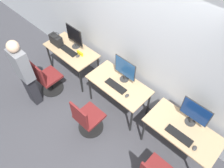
% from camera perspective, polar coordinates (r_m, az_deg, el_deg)
% --- Properties ---
extents(ground_plane, '(20.00, 20.00, 0.00)m').
position_cam_1_polar(ground_plane, '(4.43, -1.09, -8.05)').
color(ground_plane, '#3D3D42').
extents(wall_back, '(12.00, 0.05, 2.80)m').
position_cam_1_polar(wall_back, '(3.74, 6.54, 10.55)').
color(wall_back, '#B7BCC1').
rests_on(wall_back, ground_plane).
extents(desk_left, '(1.18, 0.60, 0.71)m').
position_cam_1_polar(desk_left, '(4.77, -10.53, 8.06)').
color(desk_left, tan).
rests_on(desk_left, ground_plane).
extents(monitor_left, '(0.46, 0.17, 0.49)m').
position_cam_1_polar(monitor_left, '(4.61, -9.80, 12.17)').
color(monitor_left, '#2D2D2D').
rests_on(monitor_left, desk_left).
extents(keyboard_left, '(0.43, 0.14, 0.02)m').
position_cam_1_polar(keyboard_left, '(4.68, -11.28, 8.51)').
color(keyboard_left, black).
rests_on(keyboard_left, desk_left).
extents(mouse_left, '(0.06, 0.09, 0.03)m').
position_cam_1_polar(mouse_left, '(4.52, -8.91, 7.23)').
color(mouse_left, '#333333').
rests_on(mouse_left, desk_left).
extents(office_chair_left, '(0.48, 0.48, 0.86)m').
position_cam_1_polar(office_chair_left, '(4.73, -16.58, 1.11)').
color(office_chair_left, black).
rests_on(office_chair_left, ground_plane).
extents(person_left, '(0.36, 0.21, 1.57)m').
position_cam_1_polar(person_left, '(4.28, -21.90, 2.79)').
color(person_left, '#232328').
rests_on(person_left, ground_plane).
extents(desk_center, '(1.18, 0.60, 0.71)m').
position_cam_1_polar(desk_center, '(4.05, 1.77, -0.68)').
color(desk_center, tan).
rests_on(desk_center, ground_plane).
extents(monitor_center, '(0.46, 0.17, 0.49)m').
position_cam_1_polar(monitor_center, '(3.86, 3.40, 3.87)').
color(monitor_center, '#2D2D2D').
rests_on(monitor_center, desk_center).
extents(keyboard_center, '(0.43, 0.14, 0.02)m').
position_cam_1_polar(keyboard_center, '(3.93, 0.98, -0.52)').
color(keyboard_center, black).
rests_on(keyboard_center, desk_center).
extents(mouse_center, '(0.06, 0.09, 0.03)m').
position_cam_1_polar(mouse_center, '(3.80, 3.95, -3.05)').
color(mouse_center, '#333333').
rests_on(mouse_center, desk_center).
extents(office_chair_center, '(0.48, 0.48, 0.86)m').
position_cam_1_polar(office_chair_center, '(4.00, -6.43, -9.20)').
color(office_chair_center, black).
rests_on(office_chair_center, ground_plane).
extents(desk_right, '(1.18, 0.60, 0.71)m').
position_cam_1_polar(desk_right, '(3.70, 17.89, -11.94)').
color(desk_right, tan).
rests_on(desk_right, ground_plane).
extents(monitor_right, '(0.46, 0.17, 0.49)m').
position_cam_1_polar(monitor_right, '(3.52, 20.84, -7.10)').
color(monitor_right, '#2D2D2D').
rests_on(monitor_right, desk_right).
extents(keyboard_right, '(0.43, 0.14, 0.02)m').
position_cam_1_polar(keyboard_right, '(3.55, 17.11, -12.72)').
color(keyboard_right, black).
rests_on(keyboard_right, desk_right).
extents(mouse_right, '(0.06, 0.09, 0.03)m').
position_cam_1_polar(mouse_right, '(3.52, 20.79, -15.40)').
color(mouse_right, '#333333').
rests_on(mouse_right, desk_right).
extents(handbag, '(0.30, 0.18, 0.25)m').
position_cam_1_polar(handbag, '(4.84, -14.40, 11.09)').
color(handbag, black).
rests_on(handbag, desk_left).
extents(placard_left, '(0.16, 0.03, 0.08)m').
position_cam_1_polar(placard_left, '(4.54, -8.35, 7.94)').
color(placard_left, yellow).
rests_on(placard_left, desk_left).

